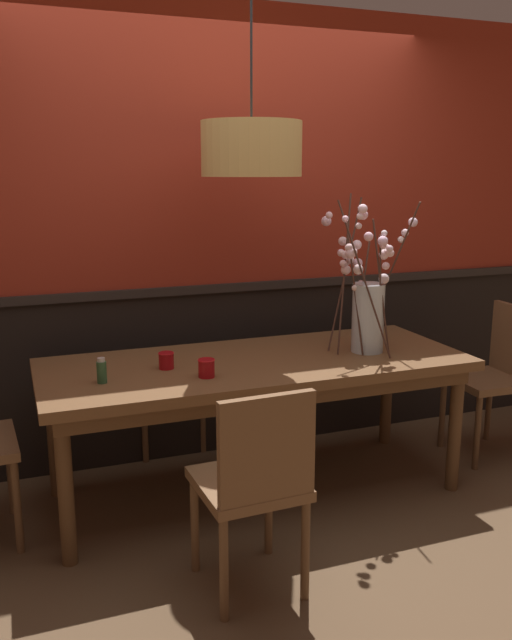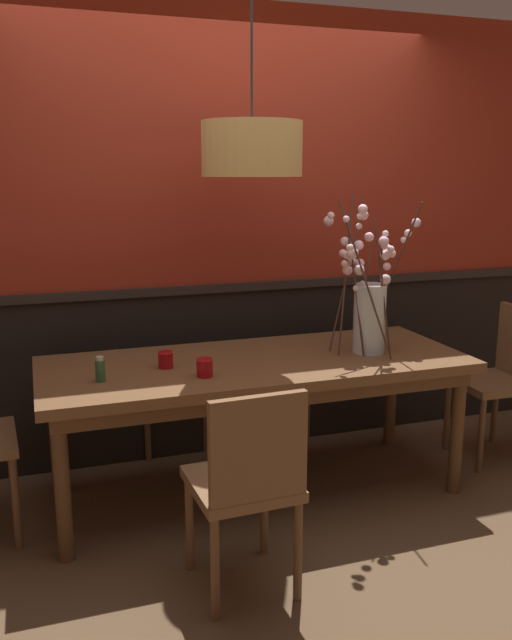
# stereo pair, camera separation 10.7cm
# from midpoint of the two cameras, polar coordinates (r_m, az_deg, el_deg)

# --- Properties ---
(ground_plane) EXTENTS (24.00, 24.00, 0.00)m
(ground_plane) POSITION_cam_midpoint_polar(r_m,az_deg,el_deg) (3.74, 0.84, -14.39)
(ground_plane) COLOR brown
(back_wall) EXTENTS (5.38, 0.14, 2.62)m
(back_wall) POSITION_cam_midpoint_polar(r_m,az_deg,el_deg) (3.98, -2.29, 6.91)
(back_wall) COLOR black
(back_wall) RESTS_ON ground
(dining_table) EXTENTS (2.20, 0.87, 0.74)m
(dining_table) POSITION_cam_midpoint_polar(r_m,az_deg,el_deg) (3.49, 0.88, -4.69)
(dining_table) COLOR brown
(dining_table) RESTS_ON ground
(chair_far_side_right) EXTENTS (0.46, 0.47, 0.87)m
(chair_far_side_right) POSITION_cam_midpoint_polar(r_m,az_deg,el_deg) (4.43, 1.51, -3.19)
(chair_far_side_right) COLOR brown
(chair_far_side_right) RESTS_ON ground
(chair_head_east_end) EXTENTS (0.42, 0.42, 0.91)m
(chair_head_east_end) POSITION_cam_midpoint_polar(r_m,az_deg,el_deg) (4.26, 20.92, -4.28)
(chair_head_east_end) COLOR brown
(chair_head_east_end) RESTS_ON ground
(chair_near_side_left) EXTENTS (0.42, 0.44, 0.89)m
(chair_near_side_left) POSITION_cam_midpoint_polar(r_m,az_deg,el_deg) (2.72, 0.42, -13.43)
(chair_near_side_left) COLOR brown
(chair_near_side_left) RESTS_ON ground
(chair_far_side_left) EXTENTS (0.45, 0.46, 0.97)m
(chair_far_side_left) POSITION_cam_midpoint_polar(r_m,az_deg,el_deg) (4.24, -7.11, -3.41)
(chair_far_side_left) COLOR brown
(chair_far_side_left) RESTS_ON ground
(vase_with_blossoms) EXTENTS (0.54, 0.47, 0.84)m
(vase_with_blossoms) POSITION_cam_midpoint_polar(r_m,az_deg,el_deg) (3.61, 10.40, 1.17)
(vase_with_blossoms) COLOR silver
(vase_with_blossoms) RESTS_ON dining_table
(candle_holder_nearer_center) EXTENTS (0.08, 0.08, 0.09)m
(candle_holder_nearer_center) POSITION_cam_midpoint_polar(r_m,az_deg,el_deg) (3.18, -3.44, -4.07)
(candle_holder_nearer_center) COLOR #9E0F14
(candle_holder_nearer_center) RESTS_ON dining_table
(candle_holder_nearer_edge) EXTENTS (0.08, 0.08, 0.08)m
(candle_holder_nearer_edge) POSITION_cam_midpoint_polar(r_m,az_deg,el_deg) (3.34, -6.80, -3.37)
(candle_holder_nearer_edge) COLOR #9E0F14
(candle_holder_nearer_edge) RESTS_ON dining_table
(condiment_bottle) EXTENTS (0.05, 0.05, 0.12)m
(condiment_bottle) POSITION_cam_midpoint_polar(r_m,az_deg,el_deg) (3.17, -12.20, -4.17)
(condiment_bottle) COLOR #2D5633
(condiment_bottle) RESTS_ON dining_table
(pendant_lamp) EXTENTS (0.50, 0.50, 0.95)m
(pendant_lamp) POSITION_cam_midpoint_polar(r_m,az_deg,el_deg) (3.39, 0.61, 14.36)
(pendant_lamp) COLOR tan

